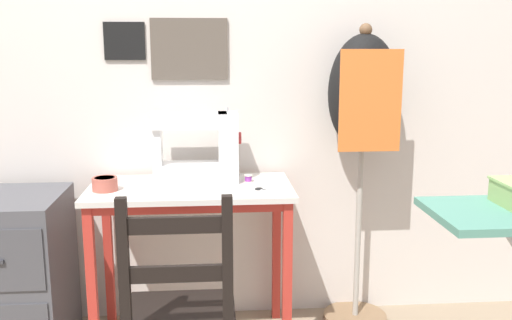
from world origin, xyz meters
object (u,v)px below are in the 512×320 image
Objects in this scene: filing_cabinet at (15,275)px; sewing_machine at (202,149)px; thread_spool_near_machine at (248,178)px; wooden_chair at (180,318)px; scissors at (263,190)px; fabric_bowl at (105,184)px; dress_form at (363,109)px.

sewing_machine is at bearing 8.27° from filing_cabinet.
wooden_chair reaches higher than thread_spool_near_machine.
thread_spool_near_machine is (-0.05, 0.17, 0.01)m from scissors.
sewing_machine is 1.01m from filing_cabinet.
filing_cabinet is at bearing 175.58° from scissors.
thread_spool_near_machine is at bearing 4.31° from filing_cabinet.
fabric_bowl is 1.01× the size of scissors.
scissors is (0.27, -0.21, -0.15)m from sewing_machine.
fabric_bowl is at bearing 122.08° from wooden_chair.
sewing_machine is 0.79m from dress_form.
filing_cabinet is (-0.43, 0.03, -0.42)m from fabric_bowl.
filing_cabinet is (-1.12, 0.09, -0.40)m from scissors.
thread_spool_near_machine is 0.05× the size of filing_cabinet.
wooden_chair is at bearing -124.92° from scissors.
wooden_chair is at bearing -57.92° from fabric_bowl.
scissors is 0.64m from dress_form.
dress_form is at bearing 5.48° from filing_cabinet.
wooden_chair is (-0.35, -0.50, -0.34)m from scissors.
dress_form is (0.55, 0.07, 0.31)m from thread_spool_near_machine.
sewing_machine is at bearing 83.74° from wooden_chair.
wooden_chair is 0.97m from filing_cabinet.
filing_cabinet is at bearing -175.69° from thread_spool_near_machine.
fabric_bowl reaches higher than scissors.
fabric_bowl is 0.69m from scissors.
sewing_machine reaches higher than wooden_chair.
sewing_machine is 0.44× the size of wooden_chair.
thread_spool_near_machine is 1.14m from filing_cabinet.
fabric_bowl is at bearing -170.96° from dress_form.
sewing_machine is at bearing 168.65° from thread_spool_near_machine.
wooden_chair reaches higher than scissors.
sewing_machine is 3.70× the size of scissors.
thread_spool_near_machine is 0.81m from wooden_chair.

